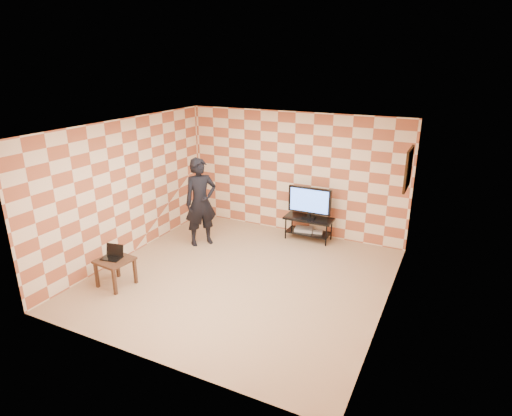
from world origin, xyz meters
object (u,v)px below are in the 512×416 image
Objects in this scene: tv_stand at (309,223)px; person at (201,202)px; tv at (310,201)px; side_table at (115,264)px.

tv_stand is 2.37m from person.
tv_stand is at bearing 89.19° from tv.
side_table is (-2.33, -3.38, 0.04)m from tv_stand.
tv_stand is 1.11× the size of tv.
tv is 1.58× the size of side_table.
tv_stand and side_table have the same top height.
tv reaches higher than tv_stand.
person is (0.37, 2.17, 0.52)m from side_table.
side_table is at bearing -124.58° from tv_stand.
tv is 0.50× the size of person.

